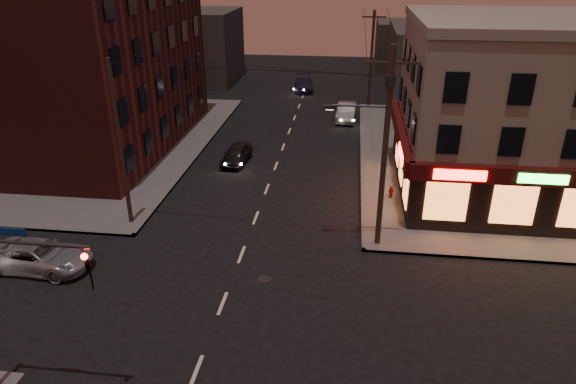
% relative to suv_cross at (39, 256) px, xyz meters
% --- Properties ---
extents(ground, '(120.00, 120.00, 0.00)m').
position_rel_suv_cross_xyz_m(ground, '(9.27, -1.62, -0.69)').
color(ground, black).
rests_on(ground, ground).
extents(sidewalk_ne, '(24.00, 28.00, 0.15)m').
position_rel_suv_cross_xyz_m(sidewalk_ne, '(27.27, 17.38, -0.61)').
color(sidewalk_ne, '#514F4C').
rests_on(sidewalk_ne, ground).
extents(sidewalk_nw, '(24.00, 28.00, 0.15)m').
position_rel_suv_cross_xyz_m(sidewalk_nw, '(-8.73, 17.38, -0.61)').
color(sidewalk_nw, '#514F4C').
rests_on(sidewalk_nw, ground).
extents(pizza_building, '(15.85, 12.85, 10.50)m').
position_rel_suv_cross_xyz_m(pizza_building, '(25.20, 11.81, 4.66)').
color(pizza_building, gray).
rests_on(pizza_building, sidewalk_ne).
extents(brick_apartment, '(12.00, 20.00, 13.00)m').
position_rel_suv_cross_xyz_m(brick_apartment, '(-5.23, 17.38, 5.96)').
color(brick_apartment, '#4A1A17').
rests_on(brick_apartment, sidewalk_nw).
extents(bg_building_ne_a, '(10.00, 12.00, 7.00)m').
position_rel_suv_cross_xyz_m(bg_building_ne_a, '(23.27, 36.38, 2.81)').
color(bg_building_ne_a, '#3F3D3A').
rests_on(bg_building_ne_a, ground).
extents(bg_building_nw, '(9.00, 10.00, 8.00)m').
position_rel_suv_cross_xyz_m(bg_building_nw, '(-3.73, 40.38, 3.31)').
color(bg_building_nw, '#3F3D3A').
rests_on(bg_building_nw, ground).
extents(bg_building_ne_b, '(8.00, 8.00, 6.00)m').
position_rel_suv_cross_xyz_m(bg_building_ne_b, '(21.27, 50.38, 2.31)').
color(bg_building_ne_b, '#3F3D3A').
rests_on(bg_building_ne_b, ground).
extents(utility_pole_main, '(4.20, 0.44, 10.00)m').
position_rel_suv_cross_xyz_m(utility_pole_main, '(15.95, 4.18, 5.07)').
color(utility_pole_main, '#382619').
rests_on(utility_pole_main, sidewalk_ne).
extents(utility_pole_far, '(0.26, 0.26, 9.00)m').
position_rel_suv_cross_xyz_m(utility_pole_far, '(16.07, 30.38, 3.96)').
color(utility_pole_far, '#382619').
rests_on(utility_pole_far, sidewalk_ne).
extents(utility_pole_west, '(0.24, 0.24, 9.00)m').
position_rel_suv_cross_xyz_m(utility_pole_west, '(2.47, 4.88, 3.96)').
color(utility_pole_west, '#382619').
rests_on(utility_pole_west, sidewalk_nw).
extents(suv_cross, '(5.08, 2.57, 1.38)m').
position_rel_suv_cross_xyz_m(suv_cross, '(0.00, 0.00, 0.00)').
color(suv_cross, '#9C9DA5').
rests_on(suv_cross, ground).
extents(sedan_near, '(1.91, 4.01, 1.32)m').
position_rel_suv_cross_xyz_m(sedan_near, '(6.37, 14.65, -0.03)').
color(sedan_near, black).
rests_on(sedan_near, ground).
extents(sedan_mid, '(1.85, 4.68, 1.52)m').
position_rel_suv_cross_xyz_m(sedan_mid, '(14.00, 26.31, 0.07)').
color(sedan_mid, slate).
rests_on(sedan_mid, ground).
extents(sedan_far, '(2.60, 5.12, 1.42)m').
position_rel_suv_cross_xyz_m(sedan_far, '(9.10, 36.99, 0.02)').
color(sedan_far, '#1B1E37').
rests_on(sedan_far, ground).
extents(fire_hydrant, '(0.32, 0.32, 0.74)m').
position_rel_suv_cross_xyz_m(fire_hydrant, '(17.07, 9.80, -0.14)').
color(fire_hydrant, maroon).
rests_on(fire_hydrant, sidewalk_ne).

